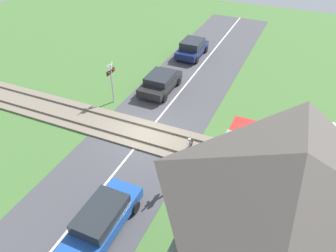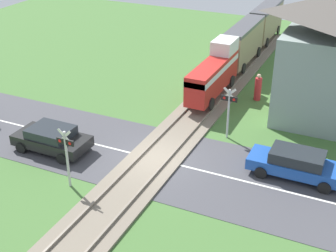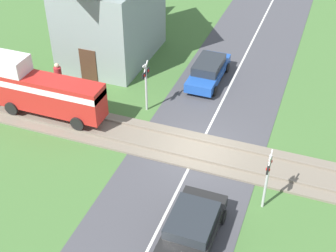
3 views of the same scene
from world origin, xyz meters
TOP-DOWN VIEW (x-y plane):
  - ground_plane at (0.00, 0.00)m, footprint 60.00×60.00m
  - road_surface at (0.00, 0.00)m, footprint 48.00×6.40m
  - track_bed at (0.00, 0.00)m, footprint 2.80×48.00m
  - train at (0.00, 15.29)m, footprint 1.58×19.90m
  - car_near_crossing at (-5.36, -1.44)m, footprint 4.03×2.07m
  - car_far_side at (6.82, 1.44)m, footprint 4.55×1.83m
  - crossing_signal_west_approach at (-2.58, -3.78)m, footprint 0.90×0.18m
  - crossing_signal_east_approach at (2.58, 3.78)m, footprint 0.90×0.18m
  - pedestrian_by_station at (2.75, 9.46)m, footprint 0.44×0.44m

SIDE VIEW (x-z plane):
  - ground_plane at x=0.00m, z-range 0.00..0.00m
  - road_surface at x=0.00m, z-range 0.00..0.02m
  - track_bed at x=0.00m, z-range -0.05..0.19m
  - car_near_crossing at x=-5.36m, z-range 0.05..1.37m
  - car_far_side at x=6.82m, z-range 0.04..1.44m
  - pedestrian_by_station at x=2.75m, z-range -0.08..1.71m
  - train at x=0.00m, z-range 0.29..3.47m
  - crossing_signal_west_approach at x=-2.58m, z-range 0.43..3.43m
  - crossing_signal_east_approach at x=2.58m, z-range 0.43..3.43m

